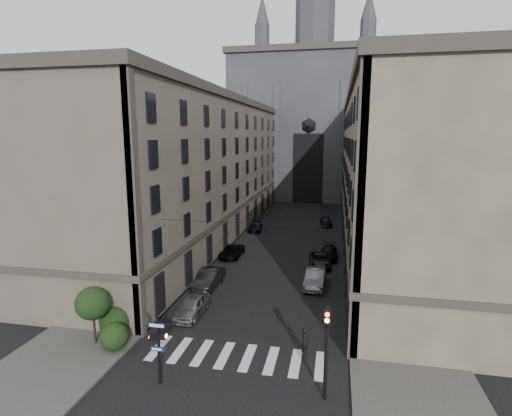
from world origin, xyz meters
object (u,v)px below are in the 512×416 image
Objects in this scene: car_left_midnear at (209,279)px; traffic_light_right at (326,342)px; car_left_far at (255,226)px; car_left_near at (192,306)px; gothic_tower at (313,116)px; car_right_near at (315,278)px; pedestrian_signal_left at (158,345)px; car_right_far at (326,221)px; car_right_midfar at (329,253)px; car_left_midfar at (232,251)px; car_right_midnear at (320,260)px; pedestrian at (305,342)px.

traffic_light_right is at bearing -50.14° from car_left_midnear.
car_left_near is at bearing -95.93° from car_left_far.
gothic_tower reaches higher than car_right_near.
traffic_light_right is at bearing -83.09° from car_right_near.
pedestrian_signal_left is 8.69m from car_left_near.
gothic_tower reaches higher than car_right_far.
traffic_light_right is 25.03m from car_right_midfar.
pedestrian_signal_left is at bearing -79.93° from car_left_near.
car_right_midfar is at bearing 70.84° from pedestrian_signal_left.
gothic_tower is 12.35× the size of car_left_midfar.
gothic_tower is 12.07× the size of car_right_midnear.
car_right_midnear is (9.13, 13.97, -0.09)m from car_left_near.
gothic_tower is 12.74× the size of car_right_midfar.
pedestrian is at bearing -80.59° from car_left_far.
pedestrian_signal_left is (-3.51, -73.46, -15.48)m from gothic_tower.
car_left_midnear reaches higher than car_right_midnear.
car_right_near reaches higher than car_right_midnear.
traffic_light_right is 1.08× the size of car_right_midnear.
gothic_tower is 11.62× the size of car_left_midnear.
car_right_far is at bearing 91.59° from traffic_light_right.
traffic_light_right is 22.20m from car_right_midnear.
car_right_near is at bearing 43.48° from car_left_near.
car_right_near reaches higher than car_left_midfar.
car_left_far is 2.48× the size of pedestrian.
car_left_near reaches higher than car_left_far.
car_right_midfar is at bearing 90.74° from traffic_light_right.
car_left_midnear is at bearing -95.16° from gothic_tower.
car_left_midnear is at bearing 67.75° from pedestrian.
car_right_near is at bearing 14.46° from car_left_midnear.
car_right_midfar is at bearing 84.97° from car_right_near.
car_right_near reaches higher than car_left_near.
car_left_midfar is at bearing 146.00° from car_right_near.
gothic_tower is 75.15m from pedestrian_signal_left.
pedestrian reaches higher than car_left_far.
car_right_near is 12.00m from pedestrian.
car_left_far is 33.54m from pedestrian.
pedestrian is at bearing 108.72° from traffic_light_right.
car_left_far reaches higher than car_left_midfar.
car_right_far is at bearing -81.99° from gothic_tower.
car_left_midfar is at bearing -96.43° from gothic_tower.
car_left_near is (-1.24, 8.46, -1.56)m from pedestrian_signal_left.
car_right_near is (9.82, -7.12, 0.16)m from car_left_midfar.
gothic_tower is 14.50× the size of pedestrian_signal_left.
pedestrian_signal_left is 36.63m from car_left_far.
car_right_midnear is 1.06× the size of car_right_midfar.
car_right_far is (-0.83, 16.50, 0.05)m from car_right_midfar.
car_left_midfar is at bearing -124.86° from car_right_far.
car_left_midfar is (-2.11, 23.57, -1.67)m from pedestrian_signal_left.
car_right_near is (4.20, -57.00, -16.99)m from gothic_tower.
car_left_midnear is at bearing -87.89° from car_left_midfar.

